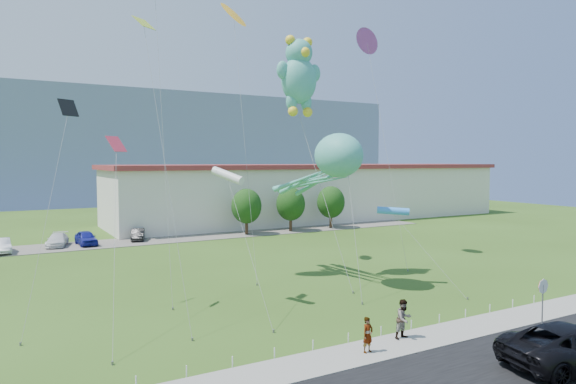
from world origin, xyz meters
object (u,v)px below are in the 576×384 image
(stop_sign, at_px, (543,291))
(parked_car_white, at_px, (57,240))
(warehouse, at_px, (315,192))
(pedestrian_right, at_px, (404,319))
(teddy_bear_kite, at_px, (299,74))
(parked_car_black, at_px, (138,234))
(suv, at_px, (574,345))
(octopus_kite, at_px, (329,166))
(parked_car_blue, at_px, (86,238))
(pedestrian_left, at_px, (368,335))
(parked_car_silver, at_px, (2,246))

(stop_sign, bearing_deg, parked_car_white, 116.41)
(warehouse, xyz_separation_m, pedestrian_right, (-24.43, -46.31, -3.07))
(stop_sign, relative_size, teddy_bear_kite, 0.14)
(parked_car_black, bearing_deg, pedestrian_right, -68.12)
(suv, bearing_deg, octopus_kite, 12.03)
(pedestrian_right, xyz_separation_m, parked_car_black, (-3.82, 38.07, -0.37))
(warehouse, distance_m, suv, 56.30)
(parked_car_blue, height_order, parked_car_black, parked_car_blue)
(suv, bearing_deg, parked_car_black, 19.13)
(pedestrian_left, height_order, pedestrian_right, pedestrian_right)
(parked_car_white, relative_size, octopus_kite, 0.41)
(pedestrian_left, bearing_deg, octopus_kite, 54.52)
(stop_sign, xyz_separation_m, octopus_kite, (-4.86, 13.01, 6.51))
(parked_car_white, relative_size, teddy_bear_kite, 0.25)
(octopus_kite, bearing_deg, pedestrian_right, -105.48)
(pedestrian_left, xyz_separation_m, parked_car_black, (-1.15, 38.65, -0.22))
(parked_car_blue, bearing_deg, octopus_kite, -69.25)
(parked_car_white, bearing_deg, octopus_kite, -46.59)
(octopus_kite, bearing_deg, suv, -87.13)
(warehouse, height_order, parked_car_silver, warehouse)
(pedestrian_right, distance_m, parked_car_blue, 38.58)
(parked_car_blue, distance_m, teddy_bear_kite, 29.74)
(warehouse, distance_m, pedestrian_left, 54.26)
(parked_car_silver, bearing_deg, parked_car_blue, 3.80)
(parked_car_white, relative_size, parked_car_blue, 1.04)
(pedestrian_left, height_order, octopus_kite, octopus_kite)
(suv, distance_m, parked_car_white, 46.84)
(suv, distance_m, teddy_bear_kite, 24.63)
(suv, xyz_separation_m, pedestrian_left, (-6.60, 5.45, -0.06))
(pedestrian_left, height_order, parked_car_white, pedestrian_left)
(pedestrian_right, height_order, parked_car_white, pedestrian_right)
(pedestrian_left, xyz_separation_m, parked_car_silver, (-14.19, 37.04, -0.16))
(pedestrian_left, distance_m, pedestrian_right, 2.73)
(parked_car_black, bearing_deg, teddy_bear_kite, -59.17)
(stop_sign, xyz_separation_m, parked_car_black, (-11.75, 39.96, -1.19))
(warehouse, relative_size, teddy_bear_kite, 3.43)
(suv, bearing_deg, pedestrian_left, 59.64)
(suv, distance_m, parked_car_blue, 45.44)
(parked_car_silver, bearing_deg, pedestrian_right, -68.89)
(pedestrian_right, height_order, parked_car_black, pedestrian_right)
(suv, relative_size, parked_car_blue, 1.53)
(stop_sign, xyz_separation_m, suv, (-4.00, -4.14, -0.91))
(octopus_kite, distance_m, teddy_bear_kite, 7.33)
(pedestrian_left, relative_size, teddy_bear_kite, 0.09)
(parked_car_silver, height_order, teddy_bear_kite, teddy_bear_kite)
(stop_sign, bearing_deg, octopus_kite, 110.48)
(parked_car_silver, xyz_separation_m, octopus_kite, (19.93, -25.34, 7.64))
(parked_car_white, bearing_deg, parked_car_blue, 1.84)
(pedestrian_left, xyz_separation_m, pedestrian_right, (2.67, 0.59, 0.16))
(pedestrian_left, height_order, parked_car_black, pedestrian_left)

